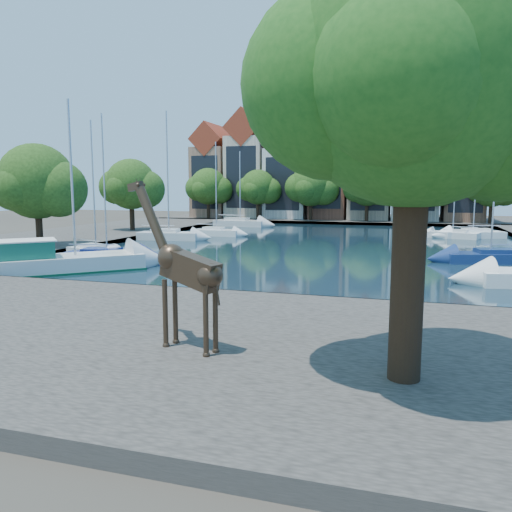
{
  "coord_description": "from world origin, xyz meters",
  "views": [
    {
      "loc": [
        7.42,
        -21.43,
        5.22
      ],
      "look_at": [
        1.55,
        -2.0,
        2.42
      ],
      "focal_mm": 35.0,
      "sensor_mm": 36.0,
      "label": 1
    }
  ],
  "objects_px": {
    "giraffe_statue": "(183,268)",
    "sailboat_left_a": "(96,250)",
    "motorsailer": "(48,260)",
    "plane_tree": "(421,79)"
  },
  "relations": [
    {
      "from": "giraffe_statue",
      "to": "motorsailer",
      "type": "distance_m",
      "value": 18.87
    },
    {
      "from": "giraffe_statue",
      "to": "sailboat_left_a",
      "type": "xyz_separation_m",
      "value": [
        -16.0,
        18.89,
        -2.32
      ]
    },
    {
      "from": "plane_tree",
      "to": "motorsailer",
      "type": "height_order",
      "value": "plane_tree"
    },
    {
      "from": "giraffe_statue",
      "to": "sailboat_left_a",
      "type": "relative_size",
      "value": 0.49
    },
    {
      "from": "giraffe_statue",
      "to": "motorsailer",
      "type": "relative_size",
      "value": 0.47
    },
    {
      "from": "motorsailer",
      "to": "sailboat_left_a",
      "type": "xyz_separation_m",
      "value": [
        -1.47,
        7.03,
        -0.27
      ]
    },
    {
      "from": "plane_tree",
      "to": "sailboat_left_a",
      "type": "xyz_separation_m",
      "value": [
        -22.35,
        19.51,
        -7.07
      ]
    },
    {
      "from": "giraffe_statue",
      "to": "motorsailer",
      "type": "bearing_deg",
      "value": 140.76
    },
    {
      "from": "plane_tree",
      "to": "sailboat_left_a",
      "type": "bearing_deg",
      "value": 138.87
    },
    {
      "from": "motorsailer",
      "to": "sailboat_left_a",
      "type": "relative_size",
      "value": 1.04
    }
  ]
}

